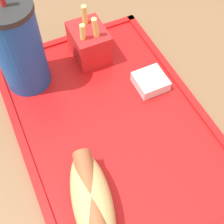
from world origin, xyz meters
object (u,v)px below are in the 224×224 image
(fries_carton, at_px, (89,43))
(sauce_cup_mayo, at_px, (150,81))
(soda_cup, at_px, (19,47))
(hot_dog_far, at_px, (92,201))

(fries_carton, bearing_deg, sauce_cup_mayo, -148.87)
(soda_cup, height_order, fries_carton, soda_cup)
(soda_cup, bearing_deg, fries_carton, -85.66)
(soda_cup, distance_m, sauce_cup_mayo, 0.22)
(soda_cup, xyz_separation_m, sauce_cup_mayo, (-0.10, -0.18, -0.07))
(soda_cup, height_order, hot_dog_far, soda_cup)
(hot_dog_far, relative_size, sauce_cup_mayo, 2.98)
(fries_carton, bearing_deg, hot_dog_far, 157.86)
(soda_cup, bearing_deg, sauce_cup_mayo, -118.47)
(hot_dog_far, bearing_deg, fries_carton, -22.14)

